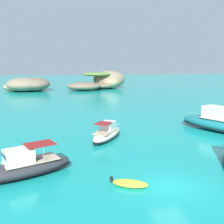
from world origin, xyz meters
TOP-DOWN VIEW (x-y plane):
  - ground_plane at (0.00, 0.00)m, footprint 400.00×400.00m
  - islet_large at (10.05, 76.76)m, footprint 22.61×17.08m
  - islet_small at (-15.93, 74.35)m, footprint 17.05×16.29m
  - motorboat_cream at (-1.95, 13.12)m, footprint 5.51×6.85m
  - motorboat_charcoal at (-10.49, 4.24)m, footprint 8.10×5.04m
  - motorboat_teal at (13.20, 13.42)m, footprint 7.83×11.37m
  - dinghy_tender at (-2.86, 0.72)m, footprint 2.82×2.16m

SIDE VIEW (x-z plane):
  - ground_plane at x=0.00m, z-range 0.00..0.00m
  - dinghy_tender at x=-2.86m, z-range -0.07..0.51m
  - motorboat_cream at x=-1.95m, z-range -0.39..1.77m
  - motorboat_charcoal at x=-10.49m, z-range -0.44..2.00m
  - motorboat_teal at x=13.20m, z-range -0.54..2.71m
  - islet_small at x=-15.93m, z-range -0.29..4.16m
  - islet_large at x=10.05m, z-range -0.61..5.81m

